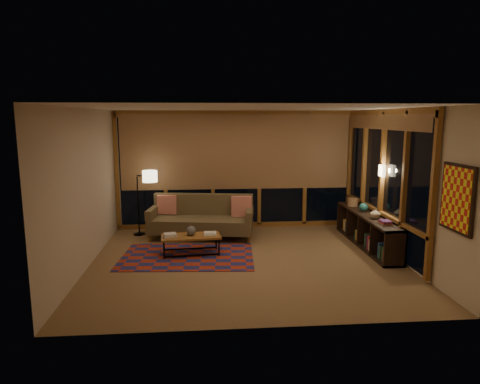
{
  "coord_description": "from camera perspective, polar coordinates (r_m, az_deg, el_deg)",
  "views": [
    {
      "loc": [
        -0.74,
        -7.33,
        2.54
      ],
      "look_at": [
        -0.06,
        0.63,
        1.15
      ],
      "focal_mm": 32.0,
      "sensor_mm": 36.0,
      "label": 1
    }
  ],
  "objects": [
    {
      "name": "book_stack_a",
      "position": [
        8.03,
        -9.31,
        -5.7
      ],
      "size": [
        0.29,
        0.25,
        0.07
      ],
      "primitive_type": null,
      "rotation": [
        0.0,
        0.0,
        0.25
      ],
      "color": "silver",
      "rests_on": "coffee_table"
    },
    {
      "name": "book_stack_b",
      "position": [
        8.1,
        -4.01,
        -5.56
      ],
      "size": [
        0.23,
        0.18,
        0.04
      ],
      "primitive_type": null,
      "rotation": [
        0.0,
        0.0,
        -0.01
      ],
      "color": "silver",
      "rests_on": "coffee_table"
    },
    {
      "name": "bookshelf",
      "position": [
        8.93,
        16.58,
        -4.9
      ],
      "size": [
        0.4,
        2.61,
        0.65
      ],
      "primitive_type": null,
      "color": "black",
      "rests_on": "floor"
    },
    {
      "name": "wall_sconce",
      "position": [
        8.53,
        18.4,
        2.71
      ],
      "size": [
        0.12,
        0.18,
        0.22
      ],
      "primitive_type": null,
      "color": "beige",
      "rests_on": "walls"
    },
    {
      "name": "walls",
      "position": [
        7.46,
        0.89,
        0.71
      ],
      "size": [
        5.51,
        5.01,
        2.7
      ],
      "color": "beige",
      "rests_on": "floor"
    },
    {
      "name": "shelf_book_stack",
      "position": [
        8.11,
        18.8,
        -3.88
      ],
      "size": [
        0.19,
        0.25,
        0.07
      ],
      "primitive_type": null,
      "rotation": [
        0.0,
        0.0,
        0.13
      ],
      "color": "silver",
      "rests_on": "bookshelf"
    },
    {
      "name": "coffee_table",
      "position": [
        8.14,
        -6.54,
        -7.03
      ],
      "size": [
        1.14,
        0.6,
        0.36
      ],
      "primitive_type": null,
      "rotation": [
        0.0,
        0.0,
        0.1
      ],
      "color": "olive",
      "rests_on": "floor"
    },
    {
      "name": "wall_art",
      "position": [
        6.56,
        26.93,
        -0.75
      ],
      "size": [
        0.06,
        0.74,
        0.94
      ],
      "primitive_type": null,
      "color": "red",
      "rests_on": "walls"
    },
    {
      "name": "pillow_right",
      "position": [
        9.15,
        0.19,
        -1.97
      ],
      "size": [
        0.44,
        0.18,
        0.43
      ],
      "primitive_type": null,
      "rotation": [
        0.0,
        0.0,
        -0.07
      ],
      "color": "#AD0C05",
      "rests_on": "sofa"
    },
    {
      "name": "sofa",
      "position": [
        9.14,
        -5.19,
        -3.41
      ],
      "size": [
        2.28,
        1.2,
        0.89
      ],
      "primitive_type": null,
      "rotation": [
        0.0,
        0.0,
        -0.15
      ],
      "color": "#48402A",
      "rests_on": "floor"
    },
    {
      "name": "vase",
      "position": [
        8.5,
        17.6,
        -2.72
      ],
      "size": [
        0.21,
        0.21,
        0.2
      ],
      "primitive_type": "imported",
      "rotation": [
        0.0,
        0.0,
        -0.08
      ],
      "color": "tan",
      "rests_on": "bookshelf"
    },
    {
      "name": "window_wall_right",
      "position": [
        8.71,
        18.3,
        1.53
      ],
      "size": [
        0.16,
        3.7,
        2.6
      ],
      "primitive_type": null,
      "color": "olive",
      "rests_on": "walls"
    },
    {
      "name": "pillow_left",
      "position": [
        9.46,
        -9.7,
        -1.79
      ],
      "size": [
        0.42,
        0.18,
        0.41
      ],
      "primitive_type": null,
      "rotation": [
        0.0,
        0.0,
        -0.11
      ],
      "color": "#AD0C05",
      "rests_on": "sofa"
    },
    {
      "name": "basket",
      "position": [
        9.58,
        14.82,
        -1.32
      ],
      "size": [
        0.25,
        0.25,
        0.17
      ],
      "primitive_type": "cylinder",
      "rotation": [
        0.0,
        0.0,
        0.15
      ],
      "color": "#A57850",
      "rests_on": "bookshelf"
    },
    {
      "name": "floor",
      "position": [
        7.79,
        0.86,
        -9.15
      ],
      "size": [
        5.5,
        5.0,
        0.01
      ],
      "primitive_type": "cube",
      "color": "brown",
      "rests_on": "ground"
    },
    {
      "name": "floor_lamp",
      "position": [
        9.56,
        -13.44,
        -1.36
      ],
      "size": [
        0.57,
        0.5,
        1.44
      ],
      "primitive_type": null,
      "rotation": [
        0.0,
        0.0,
        -0.49
      ],
      "color": "black",
      "rests_on": "floor"
    },
    {
      "name": "ceiling",
      "position": [
        7.37,
        0.92,
        11.13
      ],
      "size": [
        5.5,
        5.0,
        0.01
      ],
      "primitive_type": "cube",
      "color": "white",
      "rests_on": "walls"
    },
    {
      "name": "teal_bowl",
      "position": [
        9.06,
        16.14,
        -1.97
      ],
      "size": [
        0.2,
        0.2,
        0.18
      ],
      "primitive_type": "sphere",
      "rotation": [
        0.0,
        0.0,
        0.14
      ],
      "color": "#21645D",
      "rests_on": "bookshelf"
    },
    {
      "name": "area_rug",
      "position": [
        8.06,
        -7.01,
        -8.51
      ],
      "size": [
        2.52,
        1.78,
        0.01
      ],
      "primitive_type": "cube",
      "rotation": [
        0.0,
        0.0,
        -0.07
      ],
      "color": "#9C2A15",
      "rests_on": "floor"
    },
    {
      "name": "ceramic_pot",
      "position": [
        8.09,
        -6.54,
        -5.12
      ],
      "size": [
        0.22,
        0.22,
        0.18
      ],
      "primitive_type": "sphere",
      "rotation": [
        0.0,
        0.0,
        0.22
      ],
      "color": "black",
      "rests_on": "coffee_table"
    },
    {
      "name": "window_wall_back",
      "position": [
        9.86,
        -0.52,
        2.95
      ],
      "size": [
        5.3,
        0.16,
        2.6
      ],
      "primitive_type": null,
      "color": "olive",
      "rests_on": "walls"
    }
  ]
}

